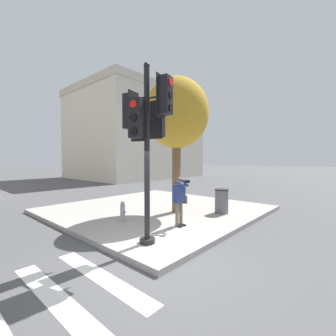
% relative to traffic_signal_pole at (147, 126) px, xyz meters
% --- Properties ---
extents(ground_plane, '(160.00, 160.00, 0.00)m').
position_rel_traffic_signal_pole_xyz_m(ground_plane, '(-0.35, -0.70, -3.12)').
color(ground_plane, '#4C4C4F').
extents(sidewalk_corner, '(8.00, 8.00, 0.15)m').
position_rel_traffic_signal_pole_xyz_m(sidewalk_corner, '(3.15, 2.80, -3.05)').
color(sidewalk_corner, '#9E9B96').
rests_on(sidewalk_corner, ground_plane).
extents(traffic_signal_pole, '(1.37, 1.39, 4.55)m').
position_rel_traffic_signal_pole_xyz_m(traffic_signal_pole, '(0.00, 0.00, 0.00)').
color(traffic_signal_pole, black).
rests_on(traffic_signal_pole, sidewalk_corner).
extents(person_photographer, '(0.58, 0.54, 1.57)m').
position_rel_traffic_signal_pole_xyz_m(person_photographer, '(1.70, 0.31, -2.04)').
color(person_photographer, black).
rests_on(person_photographer, sidewalk_corner).
extents(street_tree, '(2.58, 2.58, 5.42)m').
position_rel_traffic_signal_pole_xyz_m(street_tree, '(3.13, 1.63, 0.98)').
color(street_tree, brown).
rests_on(street_tree, sidewalk_corner).
extents(fire_hydrant, '(0.16, 0.22, 0.69)m').
position_rel_traffic_signal_pole_xyz_m(fire_hydrant, '(0.80, 2.10, -2.63)').
color(fire_hydrant, '#99999E').
rests_on(fire_hydrant, sidewalk_corner).
extents(trash_bin, '(0.55, 0.55, 0.95)m').
position_rel_traffic_signal_pole_xyz_m(trash_bin, '(4.15, 0.14, -2.49)').
color(trash_bin, '#5B5B60').
rests_on(trash_bin, sidewalk_corner).
extents(building_right, '(14.50, 11.69, 10.76)m').
position_rel_traffic_signal_pole_xyz_m(building_right, '(15.37, 18.56, 2.27)').
color(building_right, beige).
rests_on(building_right, ground_plane).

